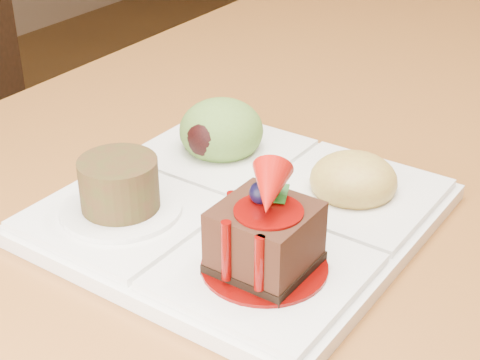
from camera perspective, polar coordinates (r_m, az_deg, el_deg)
The scene contains 2 objects.
chair_left at distance 1.45m, azimuth -17.62°, elevation 5.31°, with size 0.49×0.49×0.87m.
sampler_plate at distance 0.55m, azimuth 0.08°, elevation -1.14°, with size 0.26×0.26×0.10m.
Camera 1 is at (0.09, -0.83, 1.05)m, focal length 55.00 mm.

